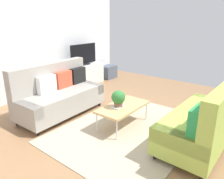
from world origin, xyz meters
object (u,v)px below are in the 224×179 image
(tv, at_px, (84,55))
(potted_plant, at_px, (118,98))
(couch_green, at_px, (205,120))
(tv_console, at_px, (84,75))
(coffee_table, at_px, (123,107))
(table_book_0, at_px, (118,107))
(couch_beige, at_px, (59,94))
(vase_0, at_px, (68,65))
(bottle_0, at_px, (74,65))
(storage_trunk, at_px, (108,72))

(tv, distance_m, potted_plant, 3.02)
(couch_green, relative_size, tv_console, 1.37)
(coffee_table, xyz_separation_m, potted_plant, (-0.12, 0.03, 0.21))
(coffee_table, distance_m, table_book_0, 0.13)
(couch_beige, distance_m, vase_0, 1.80)
(tv, height_order, table_book_0, tv)
(couch_beige, xyz_separation_m, vase_0, (1.30, 1.21, 0.27))
(couch_beige, distance_m, potted_plant, 1.43)
(couch_green, bearing_deg, table_book_0, 106.76)
(couch_green, bearing_deg, couch_beige, 104.52)
(coffee_table, xyz_separation_m, tv, (1.49, 2.57, 0.56))
(table_book_0, height_order, bottle_0, bottle_0)
(table_book_0, relative_size, vase_0, 1.49)
(couch_beige, xyz_separation_m, tv_console, (1.88, 1.16, -0.13))
(table_book_0, bearing_deg, tv_console, 57.75)
(potted_plant, relative_size, bottle_0, 2.05)
(vase_0, bearing_deg, potted_plant, -111.45)
(tv_console, distance_m, vase_0, 0.71)
(vase_0, xyz_separation_m, bottle_0, (0.16, -0.09, 0.00))
(storage_trunk, relative_size, bottle_0, 3.20)
(couch_beige, relative_size, vase_0, 11.96)
(table_book_0, xyz_separation_m, vase_0, (1.03, 2.60, 0.29))
(coffee_table, height_order, tv_console, tv_console)
(storage_trunk, bearing_deg, tv_console, 174.81)
(couch_green, relative_size, vase_0, 11.86)
(vase_0, bearing_deg, coffee_table, -108.98)
(storage_trunk, bearing_deg, couch_green, -120.51)
(tv_console, relative_size, table_book_0, 5.83)
(vase_0, bearing_deg, table_book_0, -111.58)
(tv_console, height_order, storage_trunk, tv_console)
(storage_trunk, bearing_deg, table_book_0, -137.88)
(coffee_table, xyz_separation_m, storage_trunk, (2.59, 2.49, -0.17))
(couch_green, height_order, vase_0, couch_green)
(potted_plant, bearing_deg, table_book_0, 106.70)
(coffee_table, xyz_separation_m, bottle_0, (1.07, 2.55, 0.33))
(tv_console, relative_size, tv, 1.40)
(tv, bearing_deg, vase_0, 173.12)
(coffee_table, bearing_deg, tv, 59.92)
(tv_console, bearing_deg, couch_beige, -148.22)
(tv_console, height_order, tv, tv)
(coffee_table, relative_size, bottle_0, 6.77)
(tv, bearing_deg, couch_green, -106.77)
(coffee_table, bearing_deg, potted_plant, 167.44)
(coffee_table, relative_size, storage_trunk, 2.12)
(bottle_0, bearing_deg, table_book_0, -115.36)
(couch_beige, bearing_deg, table_book_0, 98.62)
(tv, bearing_deg, table_book_0, -122.45)
(couch_beige, xyz_separation_m, coffee_table, (0.39, -1.42, -0.06))
(storage_trunk, height_order, vase_0, vase_0)
(tv, bearing_deg, storage_trunk, -4.16)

